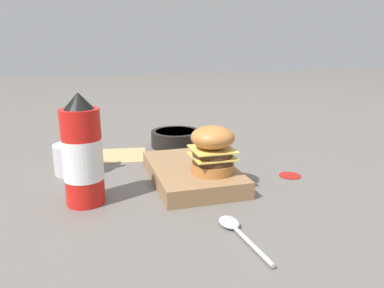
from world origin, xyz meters
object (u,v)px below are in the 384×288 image
object	(u,v)px
serving_board	(192,173)
spoon	(234,227)
burger	(213,149)
side_bowl	(176,138)
fries_basket	(75,157)
ketchup_bottle	(83,155)

from	to	relation	value
serving_board	spoon	distance (m)	0.25
burger	side_bowl	xyz separation A→B (m)	(0.35, -0.01, -0.06)
serving_board	fries_basket	bearing A→B (deg)	62.62
fries_basket	side_bowl	bearing A→B (deg)	-60.31
serving_board	spoon	bearing A→B (deg)	-179.68
serving_board	ketchup_bottle	world-z (taller)	ketchup_bottle
serving_board	fries_basket	size ratio (longest dim) A/B	2.01
serving_board	side_bowl	xyz separation A→B (m)	(0.30, -0.04, 0.01)
serving_board	burger	world-z (taller)	burger
serving_board	ketchup_bottle	distance (m)	0.25
burger	ketchup_bottle	distance (m)	0.26
serving_board	side_bowl	size ratio (longest dim) A/B	1.86
side_bowl	spoon	distance (m)	0.54
serving_board	side_bowl	bearing A→B (deg)	-7.00
ketchup_bottle	side_bowl	xyz separation A→B (m)	(0.36, -0.27, -0.07)
serving_board	burger	distance (m)	0.09
burger	fries_basket	xyz separation A→B (m)	(0.19, 0.28, -0.05)
spoon	serving_board	bearing A→B (deg)	-3.97
fries_basket	spoon	world-z (taller)	fries_basket
serving_board	fries_basket	distance (m)	0.29
spoon	fries_basket	bearing A→B (deg)	29.80
burger	fries_basket	world-z (taller)	fries_basket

